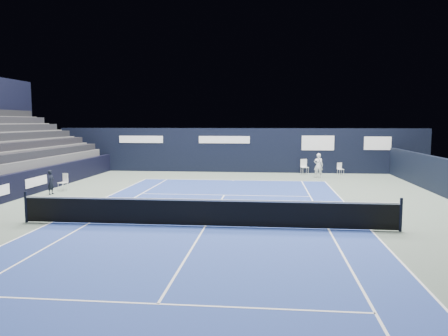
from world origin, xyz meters
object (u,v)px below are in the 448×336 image
(folding_chair_back_a, at_px, (304,166))
(folding_chair_back_b, at_px, (340,168))
(line_judge_chair, at_px, (64,181))
(tennis_net, at_px, (205,212))
(tennis_player, at_px, (318,165))

(folding_chair_back_a, bearing_deg, folding_chair_back_b, -19.28)
(folding_chair_back_b, height_order, line_judge_chair, line_judge_chair)
(folding_chair_back_a, distance_m, line_judge_chair, 15.56)
(folding_chair_back_a, height_order, folding_chair_back_b, folding_chair_back_a)
(folding_chair_back_b, bearing_deg, tennis_net, -135.20)
(folding_chair_back_a, distance_m, tennis_player, 2.04)
(tennis_player, bearing_deg, line_judge_chair, -154.03)
(folding_chair_back_a, distance_m, tennis_net, 16.28)
(folding_chair_back_b, bearing_deg, line_judge_chair, -172.32)
(folding_chair_back_a, relative_size, folding_chair_back_b, 1.26)
(folding_chair_back_a, relative_size, tennis_player, 0.66)
(folding_chair_back_a, relative_size, tennis_net, 0.08)
(line_judge_chair, height_order, tennis_net, tennis_net)
(line_judge_chair, height_order, tennis_player, tennis_player)
(line_judge_chair, bearing_deg, folding_chair_back_b, 53.29)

